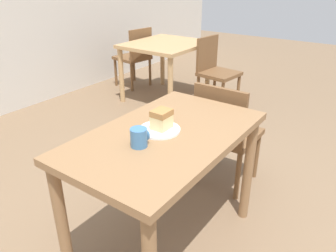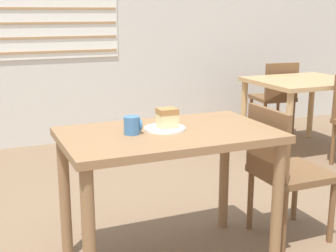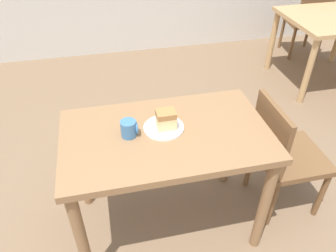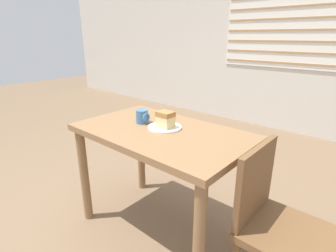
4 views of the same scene
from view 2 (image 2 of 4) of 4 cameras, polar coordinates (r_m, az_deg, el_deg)
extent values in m
cube|color=beige|center=(4.87, -13.67, 14.18)|extent=(10.00, 0.06, 2.80)
cube|color=#AD7F51|center=(4.80, -15.27, 8.68)|extent=(1.55, 0.01, 0.02)
cube|color=#AD7F51|center=(4.79, -15.37, 10.33)|extent=(1.55, 0.01, 0.02)
cube|color=#AD7F51|center=(4.79, -15.48, 12.00)|extent=(1.55, 0.01, 0.02)
cube|color=#AD7F51|center=(4.79, -15.59, 13.66)|extent=(1.55, 0.01, 0.02)
cube|color=olive|center=(2.39, 0.06, -1.11)|extent=(1.09, 0.65, 0.04)
cylinder|color=olive|center=(2.13, -9.59, -13.91)|extent=(0.06, 0.06, 0.70)
cylinder|color=olive|center=(2.52, 13.16, -9.63)|extent=(0.06, 0.06, 0.70)
cylinder|color=olive|center=(2.63, -12.46, -8.58)|extent=(0.06, 0.06, 0.70)
cylinder|color=olive|center=(2.95, 6.85, -5.84)|extent=(0.06, 0.06, 0.70)
cube|color=tan|center=(4.68, 16.17, 5.23)|extent=(0.94, 0.83, 0.04)
cylinder|color=tan|center=(4.20, 14.48, -0.47)|extent=(0.06, 0.06, 0.66)
cylinder|color=tan|center=(4.79, 9.22, 1.51)|extent=(0.06, 0.06, 0.66)
cylinder|color=tan|center=(5.28, 17.02, 2.22)|extent=(0.06, 0.06, 0.66)
cube|color=brown|center=(2.89, 14.87, -5.58)|extent=(0.40, 0.40, 0.04)
cylinder|color=brown|center=(2.95, 19.33, -9.89)|extent=(0.04, 0.04, 0.38)
cylinder|color=brown|center=(3.19, 15.22, -7.79)|extent=(0.04, 0.04, 0.38)
cylinder|color=brown|center=(2.74, 13.93, -11.31)|extent=(0.04, 0.04, 0.38)
cylinder|color=brown|center=(3.00, 10.01, -8.89)|extent=(0.04, 0.04, 0.38)
cube|color=brown|center=(2.72, 12.05, -1.92)|extent=(0.03, 0.38, 0.39)
cylinder|color=brown|center=(4.40, 19.48, -2.10)|extent=(0.04, 0.04, 0.38)
cube|color=brown|center=(5.33, 12.60, 3.36)|extent=(0.45, 0.45, 0.04)
cylinder|color=brown|center=(5.60, 13.22, 1.63)|extent=(0.04, 0.04, 0.38)
cylinder|color=brown|center=(5.45, 10.07, 1.44)|extent=(0.04, 0.04, 0.38)
cylinder|color=brown|center=(5.31, 14.97, 0.87)|extent=(0.04, 0.04, 0.38)
cylinder|color=brown|center=(5.15, 11.69, 0.66)|extent=(0.04, 0.04, 0.38)
cube|color=brown|center=(5.14, 13.70, 5.33)|extent=(0.38, 0.08, 0.39)
cylinder|color=white|center=(2.41, -0.39, -0.30)|extent=(0.21, 0.21, 0.01)
cube|color=#E5CC89|center=(2.40, -0.10, 0.64)|extent=(0.10, 0.08, 0.07)
cube|color=#A3703D|center=(2.39, -0.10, 1.80)|extent=(0.10, 0.08, 0.03)
cylinder|color=teal|center=(2.32, -4.44, 0.08)|extent=(0.08, 0.08, 0.09)
torus|color=teal|center=(2.34, -3.51, 0.17)|extent=(0.01, 0.06, 0.06)
camera|label=1|loc=(1.30, -38.30, 17.46)|focal=35.00mm
camera|label=3|loc=(1.14, 16.23, 37.69)|focal=35.00mm
camera|label=4|loc=(2.18, 40.34, 9.55)|focal=28.00mm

